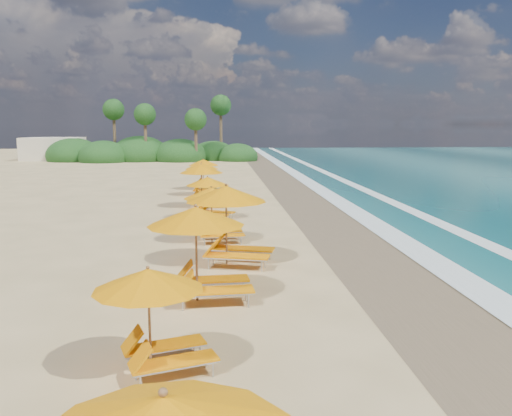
{
  "coord_description": "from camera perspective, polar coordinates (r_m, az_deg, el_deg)",
  "views": [
    {
      "loc": [
        -1.48,
        -20.35,
        4.43
      ],
      "look_at": [
        0.0,
        0.0,
        1.2
      ],
      "focal_mm": 37.18,
      "sensor_mm": 36.0,
      "label": 1
    }
  ],
  "objects": [
    {
      "name": "ground",
      "position": [
        20.88,
        0.0,
        -3.25
      ],
      "size": [
        160.0,
        160.0,
        0.0
      ],
      "primitive_type": "plane",
      "color": "#D5B77D",
      "rests_on": "ground"
    },
    {
      "name": "wet_sand",
      "position": [
        21.53,
        10.69,
        -3.02
      ],
      "size": [
        4.0,
        160.0,
        0.01
      ],
      "primitive_type": "cube",
      "color": "#7A6649",
      "rests_on": "ground"
    },
    {
      "name": "surf_foam",
      "position": [
        22.37,
        17.4,
        -2.78
      ],
      "size": [
        4.0,
        160.0,
        0.01
      ],
      "color": "white",
      "rests_on": "ground"
    },
    {
      "name": "station_1",
      "position": [
        9.77,
        -10.52,
        -10.98
      ],
      "size": [
        2.54,
        2.48,
        1.99
      ],
      "rotation": [
        0.0,
        0.0,
        0.33
      ],
      "color": "olive",
      "rests_on": "ground"
    },
    {
      "name": "station_2",
      "position": [
        13.39,
        -5.62,
        -4.17
      ],
      "size": [
        2.79,
        2.61,
        2.48
      ],
      "rotation": [
        0.0,
        0.0,
        0.07
      ],
      "color": "olive",
      "rests_on": "ground"
    },
    {
      "name": "station_3",
      "position": [
        16.76,
        -2.55,
        -1.24
      ],
      "size": [
        3.22,
        3.12,
        2.6
      ],
      "rotation": [
        0.0,
        0.0,
        -0.26
      ],
      "color": "olive",
      "rests_on": "ground"
    },
    {
      "name": "station_4",
      "position": [
        20.06,
        -4.32,
        -0.28
      ],
      "size": [
        2.43,
        2.27,
        2.15
      ],
      "rotation": [
        0.0,
        0.0,
        0.08
      ],
      "color": "olive",
      "rests_on": "ground"
    },
    {
      "name": "station_5",
      "position": [
        24.81,
        -4.89,
        1.38
      ],
      "size": [
        2.69,
        2.66,
        2.07
      ],
      "rotation": [
        0.0,
        0.0,
        -0.4
      ],
      "color": "olive",
      "rests_on": "ground"
    },
    {
      "name": "station_6",
      "position": [
        28.6,
        -5.53,
        2.74
      ],
      "size": [
        2.89,
        2.77,
        2.38
      ],
      "rotation": [
        0.0,
        0.0,
        0.21
      ],
      "color": "olive",
      "rests_on": "ground"
    },
    {
      "name": "station_7",
      "position": [
        33.33,
        -5.56,
        3.39
      ],
      "size": [
        2.57,
        2.46,
        2.14
      ],
      "rotation": [
        0.0,
        0.0,
        -0.19
      ],
      "color": "olive",
      "rests_on": "ground"
    },
    {
      "name": "station_8",
      "position": [
        36.48,
        -5.41,
        3.86
      ],
      "size": [
        2.52,
        2.4,
        2.12
      ],
      "rotation": [
        0.0,
        0.0,
        0.17
      ],
      "color": "olive",
      "rests_on": "ground"
    },
    {
      "name": "treeline",
      "position": [
        66.49,
        -11.52,
        5.85
      ],
      "size": [
        25.8,
        8.8,
        9.74
      ],
      "color": "#163D14",
      "rests_on": "ground"
    },
    {
      "name": "beach_building",
      "position": [
        71.43,
        -20.97,
        5.97
      ],
      "size": [
        7.0,
        5.0,
        2.8
      ],
      "primitive_type": "cube",
      "color": "beige",
      "rests_on": "ground"
    }
  ]
}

